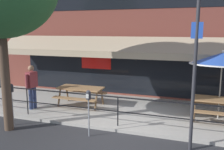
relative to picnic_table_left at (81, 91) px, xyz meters
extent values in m
plane|color=#2D2D30|center=(2.07, -1.87, -0.71)|extent=(120.00, 120.00, 0.00)
cube|color=#ADA89E|center=(2.07, 0.13, -0.66)|extent=(15.00, 4.00, 0.10)
cube|color=brown|center=(2.07, 2.38, 2.59)|extent=(15.00, 0.50, 6.59)
cube|color=black|center=(2.07, 2.12, 0.64)|extent=(12.00, 0.02, 2.30)
cube|color=red|center=(-0.18, 2.10, 0.94)|extent=(1.50, 0.02, 0.70)
cube|color=tan|center=(2.07, 1.58, 1.79)|extent=(13.80, 0.92, 0.70)
cube|color=tan|center=(2.07, 1.07, 1.39)|extent=(13.80, 0.08, 0.28)
cylinder|color=black|center=(-1.38, -1.57, -0.13)|extent=(0.04, 0.04, 0.95)
cylinder|color=black|center=(2.07, -1.57, -0.13)|extent=(0.04, 0.04, 0.95)
cube|color=black|center=(2.07, -1.57, 0.34)|extent=(13.80, 0.04, 0.04)
cube|color=black|center=(2.07, -1.57, -0.13)|extent=(13.80, 0.03, 0.03)
cube|color=#997047|center=(0.00, 0.00, 0.13)|extent=(1.80, 0.80, 0.05)
cube|color=#997047|center=(0.00, -0.58, -0.17)|extent=(1.80, 0.26, 0.04)
cube|color=#997047|center=(0.00, 0.58, -0.17)|extent=(1.80, 0.26, 0.04)
cylinder|color=brown|center=(0.80, -0.32, -0.24)|extent=(0.07, 0.30, 0.73)
cylinder|color=brown|center=(0.80, 0.32, -0.24)|extent=(0.07, 0.30, 0.73)
cylinder|color=brown|center=(-0.80, -0.32, -0.24)|extent=(0.07, 0.30, 0.73)
cylinder|color=brown|center=(-0.80, 0.32, -0.24)|extent=(0.07, 0.30, 0.73)
cube|color=#997047|center=(5.18, -0.04, 0.13)|extent=(1.80, 0.80, 0.05)
cube|color=#997047|center=(5.18, -0.62, -0.17)|extent=(1.80, 0.26, 0.04)
cube|color=#997047|center=(5.18, 0.54, -0.17)|extent=(1.80, 0.26, 0.04)
cylinder|color=brown|center=(4.38, -0.36, -0.24)|extent=(0.07, 0.30, 0.73)
cylinder|color=brown|center=(4.38, 0.28, -0.24)|extent=(0.07, 0.30, 0.73)
cylinder|color=#B7B2A8|center=(5.18, 0.22, 0.54)|extent=(0.04, 0.04, 2.30)
cone|color=#2D56B7|center=(5.18, 0.22, 1.49)|extent=(2.10, 2.12, 0.49)
cylinder|color=white|center=(5.18, 0.22, 1.30)|extent=(2.14, 2.14, 0.13)
sphere|color=#B7B2A8|center=(5.18, 0.22, 1.73)|extent=(0.07, 0.07, 0.07)
cylinder|color=navy|center=(-1.63, -1.04, -0.18)|extent=(0.15, 0.15, 0.86)
cylinder|color=navy|center=(-1.60, -0.84, -0.18)|extent=(0.15, 0.15, 0.86)
cube|color=maroon|center=(-1.61, -0.94, 0.55)|extent=(0.29, 0.43, 0.60)
cylinder|color=maroon|center=(-1.65, -1.20, 0.52)|extent=(0.10, 0.10, 0.54)
cylinder|color=maroon|center=(-1.58, -0.69, 0.52)|extent=(0.10, 0.10, 0.54)
sphere|color=#9E7051|center=(-1.61, -0.94, 0.99)|extent=(0.22, 0.22, 0.22)
cylinder|color=gray|center=(-1.32, -2.41, -0.13)|extent=(0.04, 0.04, 1.15)
cylinder|color=#2D2D33|center=(-1.32, -2.41, 0.54)|extent=(0.15, 0.15, 0.20)
sphere|color=#2D2D33|center=(-1.32, -2.41, 0.64)|extent=(0.14, 0.14, 0.14)
cube|color=silver|center=(-1.32, -2.49, 0.55)|extent=(0.08, 0.01, 0.13)
cylinder|color=gray|center=(1.43, -2.40, -0.13)|extent=(0.04, 0.04, 1.15)
cylinder|color=#2D2D33|center=(1.43, -2.40, 0.54)|extent=(0.15, 0.15, 0.20)
sphere|color=#2D2D33|center=(1.43, -2.40, 0.64)|extent=(0.14, 0.14, 0.14)
cube|color=silver|center=(1.43, -2.48, 0.55)|extent=(0.08, 0.01, 0.13)
cylinder|color=#2D2D33|center=(4.32, -2.32, 1.47)|extent=(0.09, 0.09, 4.36)
cube|color=blue|center=(4.32, -2.34, 2.43)|extent=(0.28, 0.02, 0.40)
cylinder|color=brown|center=(-1.20, -2.77, 0.91)|extent=(0.28, 0.28, 3.24)
camera|label=1|loc=(4.35, -8.84, 2.46)|focal=40.00mm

